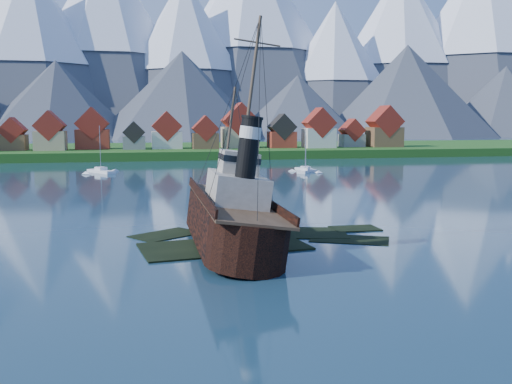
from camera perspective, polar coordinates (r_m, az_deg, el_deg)
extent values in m
plane|color=#193548|center=(65.62, -0.86, -5.04)|extent=(1400.00, 1400.00, 0.00)
cube|color=black|center=(63.28, -3.21, -5.81)|extent=(19.08, 11.42, 1.00)
cube|color=black|center=(70.81, 3.34, -4.45)|extent=(15.15, 9.76, 1.00)
cube|color=black|center=(74.70, -0.62, -3.74)|extent=(11.45, 9.06, 1.00)
cube|color=black|center=(67.96, 9.34, -5.07)|extent=(10.27, 8.34, 1.00)
cube|color=black|center=(70.56, -8.99, -4.58)|extent=(9.42, 8.68, 1.00)
cube|color=black|center=(74.49, 9.86, -3.93)|extent=(6.00, 4.00, 1.00)
cube|color=#144012|center=(233.73, -8.57, 3.79)|extent=(600.00, 80.00, 3.20)
cube|color=#3F3D38|center=(195.86, -7.99, 3.13)|extent=(600.00, 2.50, 2.00)
cube|color=brown|center=(220.64, -23.09, 4.58)|extent=(9.00, 8.00, 5.50)
cube|color=maroon|center=(220.52, -23.15, 5.71)|extent=(9.16, 8.16, 9.16)
cube|color=tan|center=(215.42, -19.86, 4.85)|extent=(10.50, 9.00, 6.80)
cube|color=maroon|center=(215.30, -19.92, 6.26)|extent=(10.69, 9.18, 10.69)
cube|color=maroon|center=(219.81, -16.01, 5.09)|extent=(12.00, 8.50, 7.20)
cube|color=maroon|center=(219.69, -16.06, 6.60)|extent=(12.22, 8.67, 12.22)
cube|color=slate|center=(214.19, -12.09, 4.84)|extent=(8.00, 7.00, 4.80)
cube|color=black|center=(214.07, -12.12, 5.87)|extent=(8.15, 7.14, 8.15)
cube|color=beige|center=(217.37, -8.91, 5.16)|extent=(11.00, 9.50, 6.40)
cube|color=maroon|center=(217.24, -8.94, 6.53)|extent=(11.20, 9.69, 11.20)
cube|color=brown|center=(214.48, -5.11, 5.11)|extent=(9.50, 8.00, 5.80)
cube|color=maroon|center=(214.36, -5.12, 6.34)|extent=(9.67, 8.16, 9.67)
cube|color=tan|center=(221.37, -1.64, 5.49)|extent=(13.50, 10.00, 8.00)
cube|color=maroon|center=(221.26, -1.64, 7.16)|extent=(13.75, 10.20, 13.75)
cube|color=maroon|center=(221.77, 2.59, 5.26)|extent=(10.00, 8.50, 6.20)
cube|color=black|center=(221.65, 2.60, 6.52)|extent=(10.18, 8.67, 10.18)
cube|color=beige|center=(222.69, 6.29, 5.40)|extent=(11.50, 9.00, 7.50)
cube|color=maroon|center=(222.58, 6.31, 6.89)|extent=(11.71, 9.18, 11.71)
cube|color=slate|center=(231.48, 9.54, 5.10)|extent=(9.00, 7.50, 5.00)
cube|color=maroon|center=(231.36, 9.56, 6.12)|extent=(9.16, 7.65, 9.16)
cube|color=brown|center=(234.57, 12.70, 5.39)|extent=(12.50, 10.00, 7.80)
cube|color=maroon|center=(234.46, 12.74, 6.90)|extent=(12.73, 10.20, 12.73)
cone|color=#2D333D|center=(528.76, -21.59, 13.22)|extent=(180.00, 180.00, 150.00)
cone|color=white|center=(532.94, -21.74, 16.42)|extent=(111.60, 111.60, 90.00)
cone|color=#2D333D|center=(563.59, -14.71, 14.62)|extent=(210.00, 210.00, 180.00)
cone|color=#2D333D|center=(537.61, -7.13, 13.29)|extent=(170.00, 170.00, 145.00)
cone|color=white|center=(541.43, -7.18, 16.34)|extent=(105.40, 105.40, 87.00)
cone|color=#2D333D|center=(594.67, -0.53, 15.43)|extent=(240.00, 240.00, 200.00)
cone|color=#2D333D|center=(555.64, 7.85, 12.05)|extent=(150.00, 150.00, 125.00)
cone|color=white|center=(558.29, 7.90, 14.60)|extent=(93.00, 93.00, 75.00)
cone|color=#2D333D|center=(615.71, 14.19, 13.53)|extent=(200.00, 200.00, 170.00)
cone|color=white|center=(620.44, 14.29, 16.65)|extent=(124.00, 124.00, 102.00)
cone|color=#2D333D|center=(642.26, 21.46, 13.88)|extent=(230.00, 230.00, 190.00)
cone|color=white|center=(648.03, 21.62, 17.22)|extent=(142.60, 142.60, 114.00)
cone|color=#2D333D|center=(441.06, -19.26, 8.60)|extent=(120.00, 120.00, 58.00)
cone|color=#2D333D|center=(433.50, -7.35, 9.50)|extent=(136.00, 136.00, 66.00)
cone|color=#2D333D|center=(452.78, 4.19, 8.43)|extent=(110.00, 110.00, 50.00)
cone|color=#2D333D|center=(482.50, 14.80, 9.63)|extent=(150.00, 150.00, 75.00)
cone|color=#2D333D|center=(528.79, 23.60, 8.22)|extent=(124.00, 124.00, 60.00)
cube|color=black|center=(63.88, -2.87, -3.14)|extent=(7.68, 22.12, 4.61)
cone|color=black|center=(77.91, -4.45, -1.26)|extent=(7.68, 7.68, 7.68)
cylinder|color=black|center=(53.18, -1.08, -5.27)|extent=(7.68, 7.68, 4.61)
cube|color=#4C3826|center=(63.48, -2.88, -1.00)|extent=(7.53, 29.19, 0.27)
cube|color=black|center=(62.98, -6.20, -0.65)|extent=(0.22, 28.27, 0.99)
cube|color=black|center=(64.06, 0.38, -0.47)|extent=(0.22, 28.27, 0.99)
cube|color=#ADA89E|center=(61.65, -2.66, 0.30)|extent=(5.71, 9.33, 3.29)
cube|color=#ADA89E|center=(62.45, -2.83, 3.02)|extent=(3.95, 4.39, 2.41)
cylinder|color=black|center=(57.68, -2.14, 4.52)|extent=(2.09, 2.09, 6.15)
cylinder|color=silver|center=(57.63, -2.15, 6.05)|extent=(2.19, 2.19, 1.21)
cylinder|color=#473828|center=(71.55, -3.97, 5.32)|extent=(0.31, 0.31, 13.17)
cylinder|color=#473828|center=(60.22, -2.56, 10.80)|extent=(0.35, 0.35, 14.27)
cube|color=white|center=(154.76, -15.24, 1.89)|extent=(7.77, 9.62, 1.33)
cube|color=white|center=(154.67, -15.25, 2.28)|extent=(3.41, 3.55, 0.78)
cylinder|color=gray|center=(154.31, -15.32, 4.28)|extent=(0.16, 0.16, 11.55)
cube|color=white|center=(151.47, 4.94, 2.01)|extent=(6.42, 8.73, 1.25)
cube|color=white|center=(151.38, 4.95, 2.38)|extent=(2.94, 3.12, 0.73)
cylinder|color=gray|center=(151.04, 4.97, 4.29)|extent=(0.15, 0.15, 10.82)
cube|color=white|center=(156.59, 4.99, 2.18)|extent=(4.12, 8.96, 1.04)
cube|color=white|center=(156.52, 5.00, 2.48)|extent=(2.42, 2.81, 0.61)
cylinder|color=gray|center=(156.22, 5.01, 4.02)|extent=(0.12, 0.12, 9.04)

